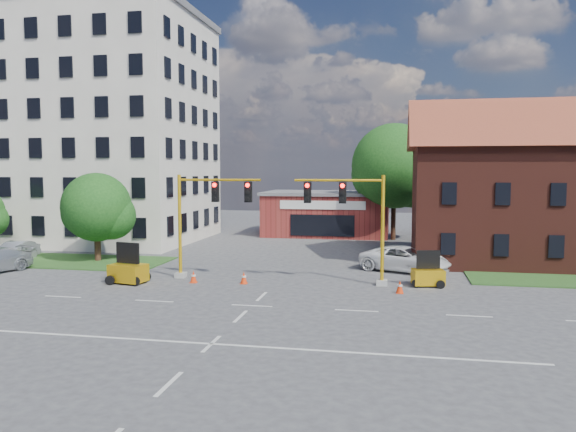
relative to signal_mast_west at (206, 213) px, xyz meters
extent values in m
plane|color=#3B3B3D|center=(4.36, -6.00, -3.92)|extent=(120.00, 120.00, 0.00)
cube|color=#25481B|center=(-15.64, 4.00, -3.88)|extent=(22.00, 6.00, 0.08)
cube|color=beige|center=(-15.64, 16.00, 6.08)|extent=(18.00, 15.00, 20.00)
cube|color=#5D5D60|center=(-15.64, 16.00, 16.38)|extent=(18.40, 15.40, 0.60)
cube|color=maroon|center=(4.36, 24.00, -1.92)|extent=(12.00, 8.00, 4.00)
cube|color=#5D5D60|center=(4.36, 24.00, 0.23)|extent=(12.40, 8.40, 0.30)
cube|color=silver|center=(4.36, 19.95, -0.72)|extent=(8.00, 0.10, 0.80)
cube|color=black|center=(4.36, 19.95, -2.62)|extent=(6.00, 0.10, 2.00)
cube|color=#4F1F17|center=(22.36, 10.00, 0.08)|extent=(20.00, 10.00, 8.00)
cylinder|color=#331D12|center=(10.86, 21.00, -1.50)|extent=(0.44, 0.44, 4.84)
sphere|color=#164214|center=(10.86, 21.00, 2.90)|extent=(7.82, 7.82, 7.82)
sphere|color=#164214|center=(12.42, 21.30, 1.80)|extent=(5.48, 5.48, 5.48)
cylinder|color=#331D12|center=(-9.64, 4.50, -2.55)|extent=(0.44, 0.44, 2.74)
sphere|color=#164214|center=(-9.64, 4.50, -0.06)|extent=(4.84, 4.84, 4.84)
sphere|color=#164214|center=(-8.68, 4.80, -0.68)|extent=(3.39, 3.39, 3.39)
cube|color=#9C9C96|center=(-1.64, 0.00, -3.77)|extent=(0.60, 0.60, 0.30)
cylinder|color=gold|center=(-1.64, 0.00, -0.82)|extent=(0.20, 0.20, 6.20)
cylinder|color=gold|center=(0.86, 0.00, 1.98)|extent=(5.00, 0.14, 0.14)
cube|color=black|center=(0.61, 0.00, 1.28)|extent=(0.40, 0.32, 1.20)
cube|color=black|center=(2.61, 0.00, 1.28)|extent=(0.40, 0.32, 1.20)
sphere|color=#FF0C07|center=(0.61, -0.18, 1.68)|extent=(0.24, 0.24, 0.24)
cube|color=#9C9C96|center=(10.36, 0.00, -3.77)|extent=(0.60, 0.60, 0.30)
cylinder|color=gold|center=(10.36, 0.00, -0.82)|extent=(0.20, 0.20, 6.20)
cylinder|color=gold|center=(7.86, 0.00, 1.98)|extent=(5.00, 0.14, 0.14)
cube|color=black|center=(8.11, 0.00, 1.28)|extent=(0.40, 0.32, 1.20)
cube|color=black|center=(6.11, 0.00, 1.28)|extent=(0.40, 0.32, 1.20)
sphere|color=#FF0C07|center=(8.11, -0.18, 1.68)|extent=(0.24, 0.24, 0.24)
cube|color=gold|center=(-3.96, -2.16, -3.32)|extent=(2.20, 1.69, 0.99)
cube|color=black|center=(-3.96, -2.16, -2.17)|extent=(1.53, 0.44, 1.20)
cube|color=gold|center=(12.89, 0.27, -3.40)|extent=(1.88, 1.45, 0.84)
cube|color=black|center=(12.89, 0.27, -2.42)|extent=(1.31, 0.38, 1.03)
cube|color=red|center=(-0.33, -1.33, -3.90)|extent=(0.38, 0.38, 0.04)
cone|color=red|center=(-0.33, -1.33, -3.57)|extent=(0.40, 0.40, 0.70)
cylinder|color=silver|center=(-0.33, -1.33, -3.50)|extent=(0.27, 0.27, 0.09)
cube|color=red|center=(2.60, -1.06, -3.90)|extent=(0.38, 0.38, 0.04)
cone|color=red|center=(2.60, -1.06, -3.57)|extent=(0.40, 0.40, 0.70)
cylinder|color=silver|center=(2.60, -1.06, -3.50)|extent=(0.27, 0.27, 0.09)
cube|color=red|center=(11.34, -1.89, -3.90)|extent=(0.38, 0.38, 0.04)
cone|color=red|center=(11.34, -1.89, -3.57)|extent=(0.40, 0.40, 0.70)
cylinder|color=silver|center=(11.34, -1.89, -3.50)|extent=(0.27, 0.27, 0.09)
cube|color=red|center=(12.36, 0.62, -3.90)|extent=(0.38, 0.38, 0.04)
cone|color=red|center=(12.36, 0.62, -3.57)|extent=(0.40, 0.40, 0.70)
cylinder|color=silver|center=(12.36, 0.62, -3.50)|extent=(0.27, 0.27, 0.09)
imported|color=white|center=(11.70, 4.64, -3.12)|extent=(6.29, 4.62, 1.59)
imported|color=#B4B8BC|center=(-15.49, 3.47, -3.23)|extent=(1.73, 4.29, 1.38)
camera|label=1|loc=(11.07, -31.60, 2.61)|focal=35.00mm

